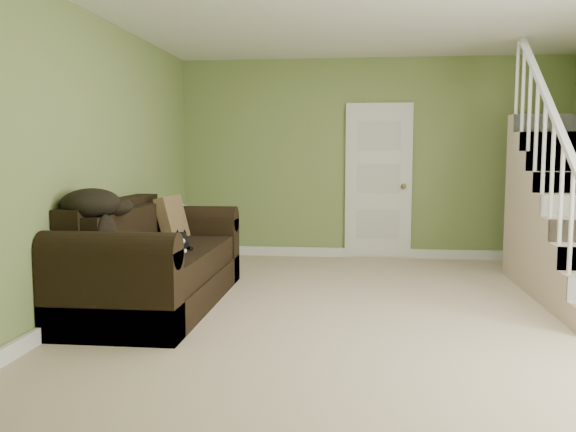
% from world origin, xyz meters
% --- Properties ---
extents(floor, '(5.00, 5.50, 0.01)m').
position_xyz_m(floor, '(0.00, 0.00, 0.00)').
color(floor, '#C7AA8F').
rests_on(floor, ground).
extents(ceiling, '(5.00, 5.50, 0.01)m').
position_xyz_m(ceiling, '(0.00, 0.00, 2.60)').
color(ceiling, white).
rests_on(ceiling, wall_back).
extents(wall_back, '(5.00, 0.04, 2.60)m').
position_xyz_m(wall_back, '(0.00, 2.75, 1.30)').
color(wall_back, olive).
rests_on(wall_back, floor).
extents(wall_front, '(5.00, 0.04, 2.60)m').
position_xyz_m(wall_front, '(0.00, -2.75, 1.30)').
color(wall_front, olive).
rests_on(wall_front, floor).
extents(wall_left, '(0.04, 5.50, 2.60)m').
position_xyz_m(wall_left, '(-2.50, 0.00, 1.30)').
color(wall_left, olive).
rests_on(wall_left, floor).
extents(baseboard_back, '(5.00, 0.04, 0.12)m').
position_xyz_m(baseboard_back, '(0.00, 2.72, 0.06)').
color(baseboard_back, white).
rests_on(baseboard_back, floor).
extents(baseboard_left, '(0.04, 5.50, 0.12)m').
position_xyz_m(baseboard_left, '(-2.47, 0.00, 0.06)').
color(baseboard_left, white).
rests_on(baseboard_left, floor).
extents(door, '(0.86, 0.12, 2.02)m').
position_xyz_m(door, '(0.10, 2.71, 1.01)').
color(door, white).
rests_on(door, floor).
extents(staircase, '(1.00, 2.51, 2.82)m').
position_xyz_m(staircase, '(1.99, 0.97, 0.64)').
color(staircase, '#C7AA8F').
rests_on(staircase, floor).
extents(sofa, '(1.04, 2.41, 0.95)m').
position_xyz_m(sofa, '(-2.02, -0.04, 0.36)').
color(sofa, black).
rests_on(sofa, floor).
extents(side_table, '(0.56, 0.56, 0.81)m').
position_xyz_m(side_table, '(-2.13, 1.23, 0.30)').
color(side_table, black).
rests_on(side_table, floor).
extents(cat, '(0.30, 0.45, 0.22)m').
position_xyz_m(cat, '(-1.74, -0.15, 0.60)').
color(cat, black).
rests_on(cat, sofa).
extents(banana, '(0.20, 0.20, 0.06)m').
position_xyz_m(banana, '(-1.94, -0.52, 0.55)').
color(banana, yellow).
rests_on(banana, sofa).
extents(throw_pillow, '(0.26, 0.46, 0.46)m').
position_xyz_m(throw_pillow, '(-2.04, 0.66, 0.72)').
color(throw_pillow, '#4A361D').
rests_on(throw_pillow, sofa).
extents(throw_blanket, '(0.56, 0.66, 0.24)m').
position_xyz_m(throw_blanket, '(-2.29, -0.69, 0.98)').
color(throw_blanket, black).
rests_on(throw_blanket, sofa).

